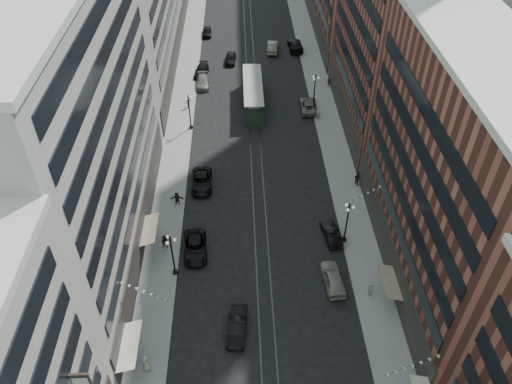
{
  "coord_description": "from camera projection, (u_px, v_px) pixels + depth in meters",
  "views": [
    {
      "loc": [
        -2.02,
        -5.91,
        40.82
      ],
      "look_at": [
        -0.5,
        34.99,
        5.0
      ],
      "focal_mm": 35.0,
      "sensor_mm": 36.0,
      "label": 1
    }
  ],
  "objects": [
    {
      "name": "rail_east",
      "position": [
        255.0,
        78.0,
        84.04
      ],
      "size": [
        0.12,
        180.0,
        0.02
      ],
      "primitive_type": "cube",
      "color": "#2D2D33",
      "rests_on": "ground"
    },
    {
      "name": "lamppost_sw_far",
      "position": [
        172.0,
        254.0,
        50.14
      ],
      "size": [
        1.03,
        1.14,
        5.52
      ],
      "color": "black",
      "rests_on": "sidewalk_west"
    },
    {
      "name": "car_7",
      "position": [
        202.0,
        181.0,
        62.37
      ],
      "size": [
        2.65,
        5.51,
        1.51
      ],
      "primitive_type": "imported",
      "rotation": [
        0.0,
        0.0,
        0.03
      ],
      "color": "black",
      "rests_on": "ground"
    },
    {
      "name": "pedestrian_1",
      "position": [
        146.0,
        363.0,
        43.36
      ],
      "size": [
        0.95,
        0.59,
        1.84
      ],
      "primitive_type": "imported",
      "rotation": [
        0.0,
        0.0,
        3.25
      ],
      "color": "#9D9682",
      "rests_on": "sidewalk_west"
    },
    {
      "name": "pedestrian_4",
      "position": [
        370.0,
        290.0,
        49.44
      ],
      "size": [
        0.59,
        1.0,
        1.6
      ],
      "primitive_type": "imported",
      "rotation": [
        0.0,
        0.0,
        1.76
      ],
      "color": "beige",
      "rests_on": "sidewalk_east"
    },
    {
      "name": "ground",
      "position": [
        253.0,
        109.0,
        76.5
      ],
      "size": [
        220.0,
        220.0,
        0.0
      ],
      "primitive_type": "plane",
      "color": "black",
      "rests_on": "ground"
    },
    {
      "name": "car_4",
      "position": [
        333.0,
        278.0,
        50.69
      ],
      "size": [
        2.37,
        5.07,
        1.68
      ],
      "primitive_type": "imported",
      "rotation": [
        0.0,
        0.0,
        3.22
      ],
      "color": "gray",
      "rests_on": "ground"
    },
    {
      "name": "car_9",
      "position": [
        207.0,
        32.0,
        96.37
      ],
      "size": [
        1.71,
        4.13,
        1.4
      ],
      "primitive_type": "imported",
      "rotation": [
        0.0,
        0.0,
        0.01
      ],
      "color": "black",
      "rests_on": "ground"
    },
    {
      "name": "car_10",
      "position": [
        331.0,
        233.0,
        55.64
      ],
      "size": [
        2.1,
        4.53,
        1.44
      ],
      "primitive_type": "imported",
      "rotation": [
        0.0,
        0.0,
        3.28
      ],
      "color": "black",
      "rests_on": "ground"
    },
    {
      "name": "pedestrian_6",
      "position": [
        188.0,
        102.0,
        76.13
      ],
      "size": [
        1.14,
        0.86,
        1.77
      ],
      "primitive_type": "imported",
      "rotation": [
        0.0,
        0.0,
        3.57
      ],
      "color": "#A29B86",
      "rests_on": "sidewalk_west"
    },
    {
      "name": "lamppost_sw_mid",
      "position": [
        189.0,
        111.0,
        70.45
      ],
      "size": [
        1.03,
        1.14,
        5.52
      ],
      "color": "black",
      "rests_on": "sidewalk_west"
    },
    {
      "name": "pedestrian_5",
      "position": [
        177.0,
        198.0,
        59.54
      ],
      "size": [
        1.63,
        0.49,
        1.75
      ],
      "primitive_type": "imported",
      "rotation": [
        0.0,
        0.0,
        -0.01
      ],
      "color": "black",
      "rests_on": "sidewalk_west"
    },
    {
      "name": "rail_west",
      "position": [
        247.0,
        78.0,
        84.0
      ],
      "size": [
        0.12,
        180.0,
        0.02
      ],
      "primitive_type": "cube",
      "color": "#2D2D33",
      "rests_on": "ground"
    },
    {
      "name": "building_east_mid",
      "position": [
        452.0,
        180.0,
        45.01
      ],
      "size": [
        8.0,
        30.0,
        24.0
      ],
      "primitive_type": "cube",
      "color": "brown",
      "rests_on": "ground"
    },
    {
      "name": "car_11",
      "position": [
        308.0,
        106.0,
        75.93
      ],
      "size": [
        2.65,
        5.43,
        1.49
      ],
      "primitive_type": "imported",
      "rotation": [
        0.0,
        0.0,
        3.11
      ],
      "color": "#65625A",
      "rests_on": "ground"
    },
    {
      "name": "sidewalk_east",
      "position": [
        316.0,
        76.0,
        84.28
      ],
      "size": [
        4.0,
        180.0,
        0.15
      ],
      "primitive_type": "cube",
      "color": "gray",
      "rests_on": "ground"
    },
    {
      "name": "pedestrian_2",
      "position": [
        165.0,
        242.0,
        54.12
      ],
      "size": [
        0.96,
        0.63,
        1.84
      ],
      "primitive_type": "imported",
      "rotation": [
        0.0,
        0.0,
        -0.16
      ],
      "color": "black",
      "rests_on": "sidewalk_west"
    },
    {
      "name": "car_8",
      "position": [
        203.0,
        82.0,
        81.52
      ],
      "size": [
        2.21,
        4.99,
        1.42
      ],
      "primitive_type": "imported",
      "rotation": [
        0.0,
        0.0,
        0.04
      ],
      "color": "slate",
      "rests_on": "ground"
    },
    {
      "name": "lamppost_se_far",
      "position": [
        347.0,
        221.0,
        53.66
      ],
      "size": [
        1.03,
        1.14,
        5.52
      ],
      "color": "black",
      "rests_on": "sidewalk_east"
    },
    {
      "name": "lamppost_se_mid",
      "position": [
        314.0,
        90.0,
        74.72
      ],
      "size": [
        1.03,
        1.14,
        5.52
      ],
      "color": "black",
      "rests_on": "sidewalk_east"
    },
    {
      "name": "car_13",
      "position": [
        230.0,
        58.0,
        87.8
      ],
      "size": [
        2.11,
        4.49,
        1.49
      ],
      "primitive_type": "imported",
      "rotation": [
        0.0,
        0.0,
        -0.08
      ],
      "color": "black",
      "rests_on": "ground"
    },
    {
      "name": "car_14",
      "position": [
        272.0,
        47.0,
        90.98
      ],
      "size": [
        2.25,
        5.33,
        1.71
      ],
      "primitive_type": "imported",
      "rotation": [
        0.0,
        0.0,
        3.06
      ],
      "color": "#67665B",
      "rests_on": "ground"
    },
    {
      "name": "car_2",
      "position": [
        195.0,
        247.0,
        53.99
      ],
      "size": [
        2.86,
        5.51,
        1.48
      ],
      "primitive_type": "imported",
      "rotation": [
        0.0,
        0.0,
        0.08
      ],
      "color": "black",
      "rests_on": "ground"
    },
    {
      "name": "building_west_mid",
      "position": [
        80.0,
        138.0,
        46.5
      ],
      "size": [
        8.0,
        36.0,
        28.0
      ],
      "primitive_type": "cube",
      "color": "#9E9A8C",
      "rests_on": "ground"
    },
    {
      "name": "pedestrian_8",
      "position": [
        318.0,
        114.0,
        73.8
      ],
      "size": [
        0.67,
        0.52,
        1.62
      ],
      "primitive_type": "imported",
      "rotation": [
        0.0,
        0.0,
        3.38
      ],
      "color": "#AC9F8E",
      "rests_on": "sidewalk_east"
    },
    {
      "name": "pedestrian_7",
      "position": [
        357.0,
        178.0,
        62.31
      ],
      "size": [
        0.97,
        1.03,
        1.89
      ],
      "primitive_type": "imported",
      "rotation": [
        0.0,
        0.0,
        2.25
      ],
      "color": "black",
      "rests_on": "sidewalk_east"
    },
    {
      "name": "streetcar",
      "position": [
        253.0,
        95.0,
        76.48
      ],
      "size": [
        2.87,
        12.96,
        3.58
      ],
      "color": "#203223",
      "rests_on": "ground"
    },
    {
      "name": "car_extra_0",
      "position": [
        201.0,
        71.0,
        84.27
      ],
      "size": [
        2.57,
        5.21,
        1.46
      ],
      "primitive_type": "imported",
      "rotation": [
        0.0,
        0.0,
        -0.11
      ],
      "color": "black",
      "rests_on": "ground"
    },
    {
      "name": "car_12",
      "position": [
        295.0,
        45.0,
        91.53
      ],
      "size": [
        2.68,
        6.08,
        1.74
      ],
      "primitive_type": "imported",
      "rotation": [
        0.0,
        0.0,
        3.18
      ],
      "color": "black",
      "rests_on": "ground"
    },
    {
      "name": "pedestrian_9",
      "position": [
        329.0,
        82.0,
        80.86
      ],
      "size": [
        1.12,
        0.64,
        1.63
      ],
      "primitive_type": "imported",
      "rotation": [
        0.0,
        0.0,
        -0.21
      ],
      "color": "black",
      "rests_on": "sidewalk_east"
    },
    {
      "name": "car_5",
      "position": [
        237.0,
        326.0,
        46.49
      ],
      "size": [
        2.09,
        4.81,
        1.54
      ],
      "primitive_type": "imported",
      "rotation": [
        0.0,
        0.0,
        -0.1
      ],
      "color": "black",
      "rests_on": "ground"
    },
    {
      "name": "sidewalk_west",
      "position": [
        186.0,
        79.0,
        83.67
      ],
      "size": [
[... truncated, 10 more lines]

